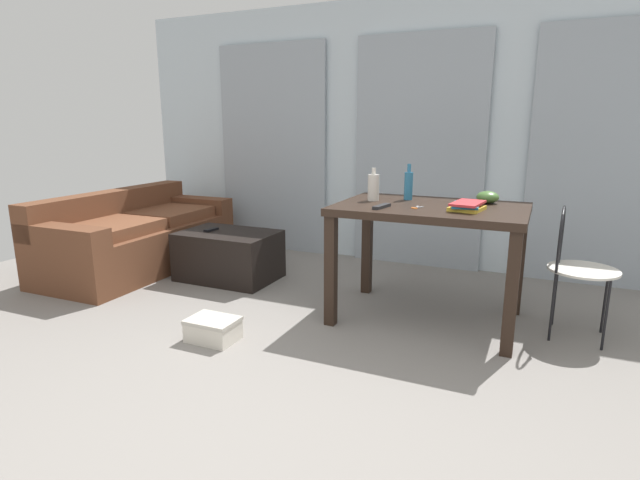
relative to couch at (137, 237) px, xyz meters
The scene contains 15 objects.
ground_plane 2.43m from the couch, 16.24° to the right, with size 7.35×7.35×0.00m, color gray.
wall_back 2.79m from the couch, 28.48° to the left, with size 5.97×0.10×2.42m, color silver.
curtains 2.70m from the couch, 26.83° to the left, with size 4.25×0.03×2.09m.
couch is the anchor object (origin of this frame).
coffee_table 0.98m from the couch, ahead, with size 0.81×0.56×0.41m.
craft_table 2.76m from the couch, ahead, with size 1.21×0.82×0.79m.
wire_chair 3.60m from the couch, ahead, with size 0.41×0.42×0.83m.
bottle_near 2.39m from the couch, ahead, with size 0.08×0.08×0.23m.
bottle_far 2.60m from the couch, ahead, with size 0.06×0.06×0.25m.
bowl 3.10m from the couch, ahead, with size 0.15×0.15×0.08m, color #477033.
book_stack 3.03m from the couch, ahead, with size 0.22×0.29×0.05m.
tv_remote_on_table 2.54m from the couch, ahead, with size 0.04×0.18×0.02m, color #232326.
scissors 2.73m from the couch, ahead, with size 0.06×0.10×0.00m.
tv_remote_primary 0.82m from the couch, ahead, with size 0.05×0.14×0.02m, color black.
shoebox 1.93m from the couch, 33.06° to the right, with size 0.30×0.23×0.14m.
Camera 1 is at (1.09, -1.61, 1.32)m, focal length 28.16 mm.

